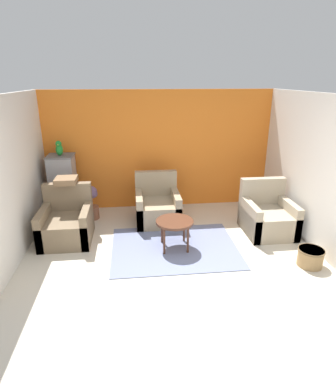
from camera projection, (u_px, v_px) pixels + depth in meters
The scene contains 14 objects.
ground_plane at pixel (181, 293), 4.13m from camera, with size 20.00×20.00×0.00m, color beige.
wall_back_accent at pixel (160, 150), 6.59m from camera, with size 4.70×0.06×2.40m.
wall_left at pixel (17, 176), 4.89m from camera, with size 0.06×3.03×2.40m.
wall_right at pixel (305, 167), 5.38m from camera, with size 0.06×3.03×2.40m.
area_rug at pixel (174, 247), 5.22m from camera, with size 2.02×1.55×0.01m.
coffee_table at pixel (175, 224), 5.07m from camera, with size 0.60×0.60×0.49m.
armchair_left at pixel (67, 224), 5.40m from camera, with size 0.81×0.88×0.90m.
armchair_right at pixel (267, 217), 5.68m from camera, with size 0.81×0.88×0.90m.
armchair_middle at pixel (157, 207), 6.12m from camera, with size 0.81×0.88×0.90m.
birdcage at pixel (64, 187), 6.21m from camera, with size 0.52×0.52×1.24m.
parrot at pixel (59, 149), 5.96m from camera, with size 0.13×0.24×0.28m.
potted_plant at pixel (91, 202), 6.19m from camera, with size 0.28×0.27×0.67m.
wicker_basket at pixel (310, 257), 4.68m from camera, with size 0.37×0.37×0.26m.
throw_pillow at pixel (66, 180), 5.48m from camera, with size 0.36×0.36×0.10m.
Camera 1 is at (-0.56, -3.41, 2.61)m, focal length 30.00 mm.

